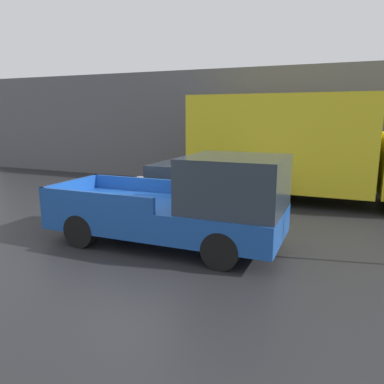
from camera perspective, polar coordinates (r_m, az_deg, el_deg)
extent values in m
plane|color=#232326|center=(8.83, -10.11, -7.90)|extent=(60.00, 60.00, 0.00)
cube|color=#56565B|center=(16.29, 6.23, 9.81)|extent=(28.00, 0.15, 4.84)
cube|color=#194799|center=(8.62, -4.17, -3.67)|extent=(5.33, 2.09, 0.63)
cube|color=#28333D|center=(7.85, 6.61, 1.31)|extent=(2.03, 1.97, 1.13)
cube|color=#194799|center=(9.93, -7.86, 1.17)|extent=(2.93, 0.10, 0.35)
cube|color=#194799|center=(8.30, -14.75, -1.18)|extent=(2.93, 0.10, 0.35)
cube|color=#194799|center=(9.93, -17.86, 0.72)|extent=(0.10, 2.09, 0.35)
cylinder|color=black|center=(8.99, 8.06, -4.95)|extent=(0.76, 0.26, 0.76)
cylinder|color=black|center=(7.29, 4.39, -8.87)|extent=(0.76, 0.26, 0.76)
cylinder|color=black|center=(10.27, -10.13, -2.91)|extent=(0.76, 0.26, 0.76)
cylinder|color=black|center=(8.82, -16.60, -5.66)|extent=(0.76, 0.26, 0.76)
cube|color=silver|center=(11.17, -0.16, -0.47)|extent=(4.64, 1.88, 0.58)
cube|color=#28333D|center=(11.00, 0.51, 2.57)|extent=(2.55, 1.66, 0.64)
cylinder|color=black|center=(11.56, 8.05, -1.37)|extent=(0.69, 0.22, 0.69)
cylinder|color=black|center=(9.98, 5.64, -3.40)|extent=(0.69, 0.22, 0.69)
cylinder|color=black|center=(12.56, -4.76, -0.25)|extent=(0.69, 0.22, 0.69)
cylinder|color=black|center=(11.12, -8.70, -1.92)|extent=(0.69, 0.22, 0.69)
cube|color=gold|center=(13.37, 13.34, 7.44)|extent=(6.03, 2.56, 3.14)
cylinder|color=black|center=(14.90, 9.10, 2.02)|extent=(0.94, 0.30, 0.94)
cylinder|color=black|center=(12.72, 6.71, 0.43)|extent=(0.94, 0.30, 0.94)
cube|color=#194CB2|center=(15.74, 11.92, 2.72)|extent=(0.45, 0.40, 1.10)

